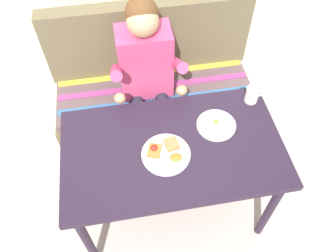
% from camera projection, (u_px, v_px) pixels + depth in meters
% --- Properties ---
extents(ground_plane, '(8.00, 8.00, 0.00)m').
position_uv_depth(ground_plane, '(172.00, 204.00, 2.42)').
color(ground_plane, '#BCACA7').
extents(table, '(1.20, 0.70, 0.73)m').
position_uv_depth(table, '(173.00, 155.00, 1.91)').
color(table, black).
rests_on(table, ground).
extents(couch, '(1.44, 0.56, 1.00)m').
position_uv_depth(couch, '(154.00, 94.00, 2.62)').
color(couch, brown).
rests_on(couch, ground).
extents(person, '(0.45, 0.61, 1.21)m').
position_uv_depth(person, '(147.00, 72.00, 2.18)').
color(person, '#BD3D6A').
rests_on(person, ground).
extents(plate_breakfast, '(0.26, 0.26, 0.05)m').
position_uv_depth(plate_breakfast, '(165.00, 153.00, 1.80)').
color(plate_breakfast, white).
rests_on(plate_breakfast, table).
extents(plate_eggs, '(0.22, 0.22, 0.04)m').
position_uv_depth(plate_eggs, '(216.00, 125.00, 1.92)').
color(plate_eggs, white).
rests_on(plate_eggs, table).
extents(coffee_mug, '(0.12, 0.08, 0.10)m').
position_uv_depth(coffee_mug, '(253.00, 94.00, 2.00)').
color(coffee_mug, white).
rests_on(coffee_mug, table).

